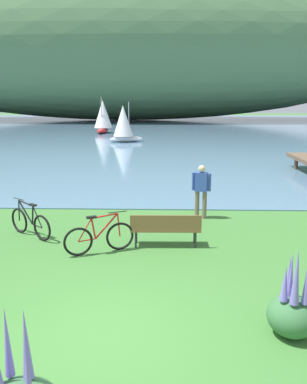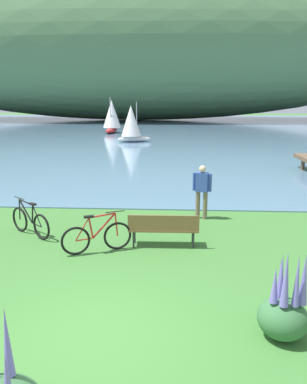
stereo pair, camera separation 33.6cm
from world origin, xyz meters
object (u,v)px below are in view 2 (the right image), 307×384
at_px(park_bench_near_camera, 163,227).
at_px(person_at_shoreline, 202,188).
at_px(sailboat_nearest_to_shore, 112,116).
at_px(sailboat_toward_hillside, 131,123).
at_px(bicycle_beside_path, 30,222).
at_px(bicycle_leaning_near_bench, 97,237).

xyz_separation_m(park_bench_near_camera, person_at_shoreline, (1.12, 2.49, 0.46)).
relative_size(sailboat_nearest_to_shore, sailboat_toward_hillside, 1.14).
bearing_deg(bicycle_beside_path, sailboat_toward_hillside, 89.76).
height_order(park_bench_near_camera, person_at_shoreline, person_at_shoreline).
xyz_separation_m(park_bench_near_camera, bicycle_leaning_near_bench, (-1.62, -0.47, -0.12)).
bearing_deg(person_at_shoreline, sailboat_toward_hillside, 102.15).
bearing_deg(sailboat_nearest_to_shore, person_at_shoreline, -75.65).
distance_m(person_at_shoreline, sailboat_nearest_to_shore, 32.19).
distance_m(bicycle_beside_path, sailboat_toward_hillside, 23.96).
relative_size(bicycle_beside_path, person_at_shoreline, 0.85).
relative_size(park_bench_near_camera, bicycle_leaning_near_bench, 1.10).
height_order(bicycle_beside_path, person_at_shoreline, person_at_shoreline).
relative_size(park_bench_near_camera, bicycle_beside_path, 1.24).
bearing_deg(park_bench_near_camera, bicycle_leaning_near_bench, -163.73).
relative_size(bicycle_leaning_near_bench, sailboat_toward_hillside, 0.48).
distance_m(person_at_shoreline, sailboat_toward_hillside, 22.57).
height_order(bicycle_beside_path, sailboat_nearest_to_shore, sailboat_nearest_to_shore).
height_order(person_at_shoreline, sailboat_nearest_to_shore, sailboat_nearest_to_shore).
bearing_deg(sailboat_toward_hillside, person_at_shoreline, -77.85).
xyz_separation_m(bicycle_leaning_near_bench, sailboat_toward_hillside, (-2.00, 25.02, 1.26)).
bearing_deg(park_bench_near_camera, sailboat_toward_hillside, 98.40).
bearing_deg(sailboat_toward_hillside, bicycle_beside_path, -90.24).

